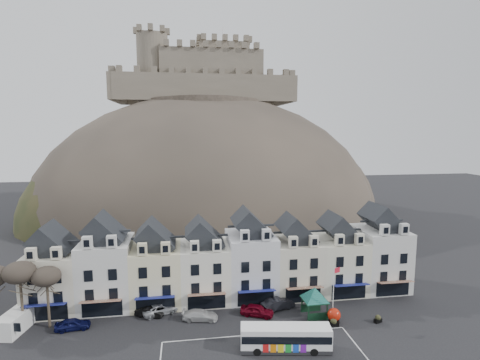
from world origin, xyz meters
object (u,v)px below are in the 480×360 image
red_buoy (334,316)px  car_black (150,312)px  bus (286,337)px  bus_shelter (315,294)px  car_maroon (257,310)px  white_van (16,321)px  car_charcoal (278,304)px  car_navy (73,324)px  car_white (200,315)px  flagpole (334,291)px  car_silver (160,309)px

red_buoy → car_black: (-23.23, 5.45, -0.42)m
bus → bus_shelter: bearing=58.8°
red_buoy → car_maroon: size_ratio=0.47×
white_van → car_charcoal: 32.96m
bus_shelter → car_navy: bus_shelter is taller
red_buoy → car_black: 23.86m
car_maroon → car_navy: bearing=113.8°
car_black → car_charcoal: 17.18m
bus → car_black: size_ratio=2.71×
car_white → car_charcoal: (10.63, 1.34, 0.12)m
car_navy → car_black: (9.06, 1.95, -0.08)m
flagpole → white_van: flagpole is taller
white_van → car_maroon: (29.80, -0.74, -0.46)m
red_buoy → car_charcoal: red_buoy is taller
white_van → car_white: (22.33, -0.74, -0.54)m
red_buoy → white_van: 39.24m
flagpole → car_black: size_ratio=1.97×
car_navy → flagpole: bearing=-102.8°
car_silver → car_charcoal: (15.83, -1.16, 0.11)m
car_maroon → red_buoy: bearing=-87.0°
bus_shelter → flagpole: bearing=-50.8°
car_maroon → bus_shelter: bearing=-75.1°
car_black → car_white: size_ratio=0.83×
bus_shelter → white_van: bearing=175.3°
red_buoy → car_white: (-16.68, 3.50, -0.38)m
car_white → bus_shelter: bearing=-84.9°
bus → flagpole: 9.39m
bus_shelter → red_buoy: 3.53m
bus_shelter → car_maroon: (-7.46, 1.17, -2.29)m
bus → white_van: size_ratio=1.83×
bus → red_buoy: 8.85m
red_buoy → car_navy: bearing=173.8°
white_van → car_navy: (6.73, -0.74, -0.50)m
bus → flagpole: bearing=41.7°
red_buoy → car_maroon: 9.86m
bus → car_charcoal: bus is taller
car_white → car_charcoal: car_charcoal is taller
car_silver → car_white: bearing=-137.7°
bus → car_charcoal: (1.51, 9.40, -0.78)m
car_navy → car_black: bearing=-85.0°
car_charcoal → car_white: bearing=79.7°
car_black → car_silver: 1.45m
white_van → car_navy: bearing=4.6°
white_van → car_black: size_ratio=1.48×
car_white → car_black: bearing=83.1°
bus → car_navy: (-24.72, 8.06, -0.86)m
car_silver → bus_shelter: bearing=-122.4°
car_black → car_charcoal: bearing=-74.5°
car_black → car_navy: bearing=119.7°
flagpole → car_charcoal: (-6.06, 4.54, -3.46)m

